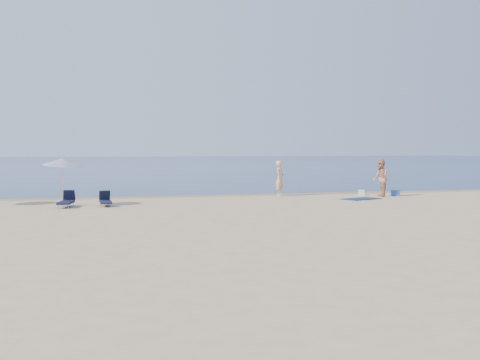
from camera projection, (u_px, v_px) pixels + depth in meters
name	position (u px, v px, depth m)	size (l,w,h in m)	color
ground	(469.00, 257.00, 14.04)	(160.00, 160.00, 0.00)	tan
sea	(131.00, 162.00, 110.59)	(240.00, 160.00, 0.01)	#0D2051
wet_sand_strip	(247.00, 195.00, 32.77)	(240.00, 1.60, 0.00)	#847254
person_left	(280.00, 178.00, 31.87)	(0.69, 0.45, 1.89)	tan
person_right	(381.00, 178.00, 31.49)	(0.95, 0.74, 1.96)	tan
beach_towel	(361.00, 199.00, 29.94)	(1.95, 1.09, 0.03)	#101F51
white_bag	(361.00, 193.00, 32.51)	(0.33, 0.28, 0.28)	silver
blue_cooler	(395.00, 193.00, 31.97)	(0.45, 0.32, 0.32)	#2152B4
umbrella_near	(63.00, 162.00, 26.05)	(2.25, 2.26, 2.24)	silver
lounger_left	(66.00, 201.00, 25.91)	(0.79, 1.68, 0.71)	#121433
lounger_right	(105.00, 201.00, 26.38)	(0.52, 1.49, 0.65)	#131834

